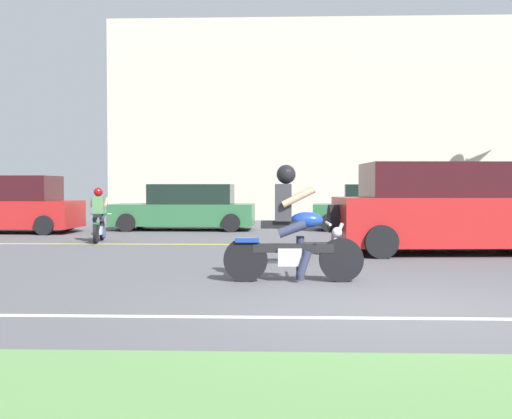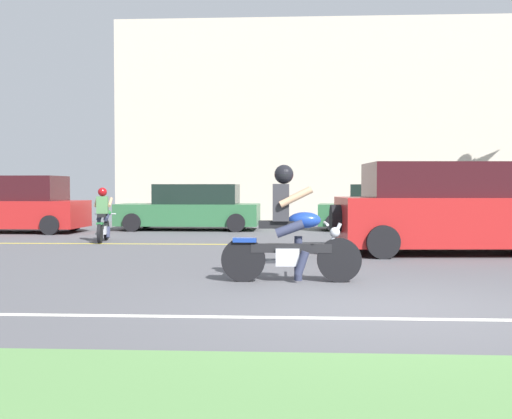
{
  "view_description": "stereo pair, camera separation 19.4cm",
  "coord_description": "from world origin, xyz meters",
  "px_view_note": "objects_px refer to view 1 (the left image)",
  "views": [
    {
      "loc": [
        -1.24,
        -7.19,
        1.35
      ],
      "look_at": [
        -1.66,
        3.73,
        0.97
      ],
      "focal_mm": 44.99,
      "sensor_mm": 36.0,
      "label": 1
    },
    {
      "loc": [
        -1.05,
        -7.18,
        1.35
      ],
      "look_at": [
        -1.66,
        3.73,
        0.97
      ],
      "focal_mm": 44.99,
      "sensor_mm": 36.0,
      "label": 2
    }
  ],
  "objects_px": {
    "motorcyclist": "(292,232)",
    "suv_nearby": "(452,209)",
    "motorcyclist_distant": "(99,219)",
    "parked_car_2": "(374,209)",
    "parked_car_0": "(8,206)",
    "parked_car_1": "(186,208)"
  },
  "relations": [
    {
      "from": "parked_car_0",
      "to": "motorcyclist_distant",
      "type": "relative_size",
      "value": 2.69
    },
    {
      "from": "motorcyclist",
      "to": "parked_car_0",
      "type": "relative_size",
      "value": 0.46
    },
    {
      "from": "parked_car_2",
      "to": "parked_car_1",
      "type": "bearing_deg",
      "value": -179.5
    },
    {
      "from": "parked_car_1",
      "to": "parked_car_2",
      "type": "distance_m",
      "value": 5.94
    },
    {
      "from": "motorcyclist",
      "to": "suv_nearby",
      "type": "bearing_deg",
      "value": 51.23
    },
    {
      "from": "parked_car_0",
      "to": "parked_car_2",
      "type": "height_order",
      "value": "parked_car_0"
    },
    {
      "from": "motorcyclist",
      "to": "parked_car_1",
      "type": "distance_m",
      "value": 11.51
    },
    {
      "from": "suv_nearby",
      "to": "motorcyclist_distant",
      "type": "relative_size",
      "value": 3.13
    },
    {
      "from": "suv_nearby",
      "to": "parked_car_1",
      "type": "bearing_deg",
      "value": 133.46
    },
    {
      "from": "suv_nearby",
      "to": "parked_car_2",
      "type": "relative_size",
      "value": 1.33
    },
    {
      "from": "motorcyclist",
      "to": "motorcyclist_distant",
      "type": "bearing_deg",
      "value": 125.57
    },
    {
      "from": "parked_car_0",
      "to": "motorcyclist_distant",
      "type": "xyz_separation_m",
      "value": [
        3.63,
        -3.12,
        -0.21
      ]
    },
    {
      "from": "motorcyclist",
      "to": "parked_car_2",
      "type": "relative_size",
      "value": 0.53
    },
    {
      "from": "motorcyclist",
      "to": "parked_car_2",
      "type": "xyz_separation_m",
      "value": [
        2.77,
        11.12,
        -0.03
      ]
    },
    {
      "from": "parked_car_0",
      "to": "motorcyclist",
      "type": "bearing_deg",
      "value": -49.29
    },
    {
      "from": "parked_car_2",
      "to": "parked_car_0",
      "type": "bearing_deg",
      "value": -172.42
    },
    {
      "from": "motorcyclist",
      "to": "suv_nearby",
      "type": "xyz_separation_m",
      "value": [
        3.36,
        4.18,
        0.2
      ]
    },
    {
      "from": "motorcyclist",
      "to": "parked_car_0",
      "type": "height_order",
      "value": "parked_car_0"
    },
    {
      "from": "parked_car_1",
      "to": "motorcyclist_distant",
      "type": "height_order",
      "value": "parked_car_1"
    },
    {
      "from": "suv_nearby",
      "to": "parked_car_2",
      "type": "xyz_separation_m",
      "value": [
        -0.59,
        6.94,
        -0.23
      ]
    },
    {
      "from": "parked_car_0",
      "to": "parked_car_1",
      "type": "xyz_separation_m",
      "value": [
        5.13,
        1.42,
        -0.1
      ]
    },
    {
      "from": "parked_car_1",
      "to": "motorcyclist",
      "type": "bearing_deg",
      "value": -74.03
    }
  ]
}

